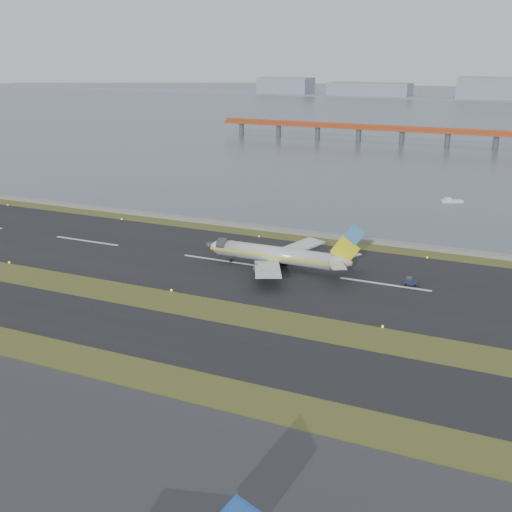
% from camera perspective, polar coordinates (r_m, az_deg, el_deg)
% --- Properties ---
extents(ground, '(1000.00, 1000.00, 0.00)m').
position_cam_1_polar(ground, '(130.37, -9.26, -4.19)').
color(ground, '#354418').
rests_on(ground, ground).
extents(taxiway_strip, '(1000.00, 18.00, 0.10)m').
position_cam_1_polar(taxiway_strip, '(121.40, -12.38, -6.06)').
color(taxiway_strip, black).
rests_on(taxiway_strip, ground).
extents(runway_strip, '(1000.00, 45.00, 0.10)m').
position_cam_1_polar(runway_strip, '(154.56, -3.16, -0.41)').
color(runway_strip, black).
rests_on(runway_strip, ground).
extents(seawall, '(1000.00, 2.50, 1.00)m').
position_cam_1_polar(seawall, '(180.40, 1.23, 2.44)').
color(seawall, gray).
rests_on(seawall, ground).
extents(bay_water, '(1400.00, 800.00, 1.30)m').
position_cam_1_polar(bay_water, '(566.17, 17.79, 12.11)').
color(bay_water, '#445661').
rests_on(bay_water, ground).
extents(red_pier, '(260.00, 5.00, 10.20)m').
position_cam_1_polar(red_pier, '(355.65, 16.72, 10.46)').
color(red_pier, '#A4411C').
rests_on(red_pier, ground).
extents(far_shoreline, '(1400.00, 80.00, 60.50)m').
position_cam_1_polar(far_shoreline, '(723.27, 20.61, 13.38)').
color(far_shoreline, '#8892A1').
rests_on(far_shoreline, ground).
extents(airliner, '(38.52, 32.89, 12.80)m').
position_cam_1_polar(airliner, '(147.37, 2.10, 0.08)').
color(airliner, silver).
rests_on(airliner, ground).
extents(pushback_tug, '(3.02, 1.98, 1.83)m').
position_cam_1_polar(pushback_tug, '(141.98, 13.57, -2.22)').
color(pushback_tug, '#141F39').
rests_on(pushback_tug, ground).
extents(workboat_near, '(7.34, 4.72, 1.71)m').
position_cam_1_polar(workboat_near, '(223.75, 16.98, 4.71)').
color(workboat_near, white).
rests_on(workboat_near, ground).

